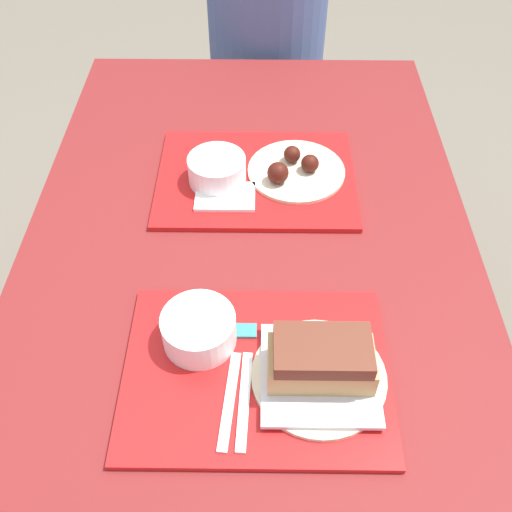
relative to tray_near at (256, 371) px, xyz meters
The scene contains 14 objects.
ground_plane 0.81m from the tray_near, 94.60° to the left, with size 12.00×12.00×0.00m, color #706656.
picnic_table 0.25m from the tray_near, 94.60° to the left, with size 0.91×1.58×0.77m.
picnic_bench_far 1.29m from the tray_near, 90.84° to the left, with size 0.86×0.28×0.46m.
tray_near is the anchor object (origin of this frame).
tray_far 0.49m from the tray_near, 90.74° to the left, with size 0.43×0.33×0.01m.
bowl_coleslaw_near 0.12m from the tray_near, 149.18° to the left, with size 0.12×0.12×0.06m.
brisket_sandwich_plate 0.11m from the tray_near, ahead, with size 0.22×0.22×0.09m.
plastic_fork_near 0.07m from the tray_near, 126.16° to the right, with size 0.03×0.17×0.00m.
plastic_knife_near 0.06m from the tray_near, 108.74° to the right, with size 0.02×0.17×0.00m.
condiment_packet 0.08m from the tray_near, 104.11° to the left, with size 0.04×0.03×0.01m.
bowl_coleslaw_far 0.48m from the tray_near, 100.79° to the left, with size 0.12×0.12×0.06m.
wings_plate_far 0.50m from the tray_near, 81.12° to the left, with size 0.21×0.21×0.05m.
napkin_far 0.42m from the tray_near, 99.66° to the left, with size 0.13×0.09×0.01m.
person_seated_across 1.23m from the tray_near, 89.10° to the left, with size 0.37×0.37×0.74m.
Camera 1 is at (0.02, -0.71, 1.59)m, focal length 40.00 mm.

